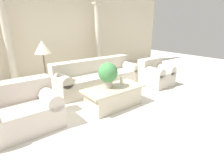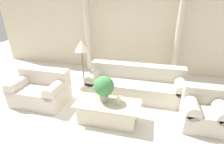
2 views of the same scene
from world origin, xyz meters
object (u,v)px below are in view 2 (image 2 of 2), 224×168
at_px(loveseat, 41,89).
at_px(armchair, 203,110).
at_px(sofa_long, 135,84).
at_px(floor_lamp, 82,49).
at_px(potted_plant, 104,87).
at_px(coffee_table, 108,112).

bearing_deg(loveseat, armchair, 0.60).
distance_m(loveseat, armchair, 3.70).
bearing_deg(sofa_long, floor_lamp, -178.52).
relative_size(potted_plant, armchair, 0.67).
xyz_separation_m(floor_lamp, armchair, (2.92, -0.81, -0.83)).
distance_m(potted_plant, floor_lamp, 1.52).
height_order(sofa_long, loveseat, same).
height_order(sofa_long, potted_plant, potted_plant).
distance_m(sofa_long, armchair, 1.72).
bearing_deg(coffee_table, armchair, 11.59).
distance_m(loveseat, potted_plant, 1.78).
distance_m(coffee_table, armchair, 1.94).
relative_size(coffee_table, floor_lamp, 0.95).
bearing_deg(floor_lamp, armchair, -15.55).
bearing_deg(potted_plant, sofa_long, 66.85).
xyz_separation_m(sofa_long, loveseat, (-2.21, -0.89, 0.01)).
bearing_deg(potted_plant, floor_lamp, 129.64).
relative_size(sofa_long, floor_lamp, 1.76).
bearing_deg(sofa_long, potted_plant, -113.15).
xyz_separation_m(potted_plant, floor_lamp, (-0.93, 1.12, 0.41)).
xyz_separation_m(sofa_long, coffee_table, (-0.40, -1.24, -0.10)).
distance_m(sofa_long, coffee_table, 1.31).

